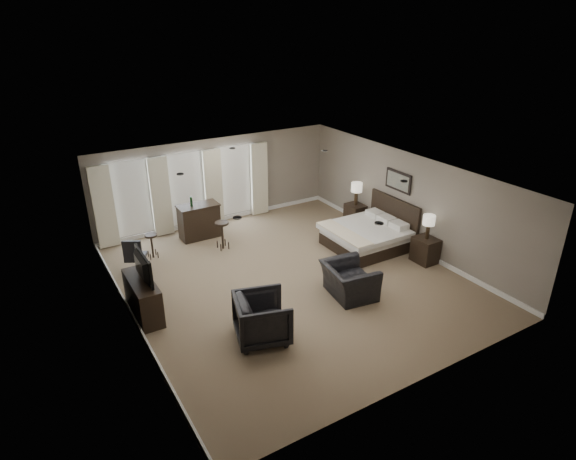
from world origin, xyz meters
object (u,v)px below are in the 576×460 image
bed (363,227)px  armchair_far (262,316)px  nightstand_far (355,214)px  bar_stool_right (222,235)px  armchair_near (349,275)px  nightstand_near (425,250)px  dresser (143,298)px  desk_chair (136,256)px  bar_counter (199,221)px  lamp_near (428,227)px  tv (140,278)px  bar_stool_left (152,246)px  lamp_far (356,194)px

bed → armchair_far: bed is taller
nightstand_far → bar_stool_right: bar_stool_right is taller
armchair_near → nightstand_near: bearing=-75.7°
nightstand_near → dresser: bearing=169.1°
nightstand_far → bar_stool_right: (-4.17, 0.51, 0.08)m
bed → armchair_near: 2.51m
armchair_near → bed: bearing=-37.9°
armchair_far → desk_chair: size_ratio=1.03×
dresser → armchair_near: 4.53m
armchair_far → bar_counter: 5.20m
lamp_near → tv: (-6.92, 1.33, -0.08)m
armchair_near → bar_stool_left: (-3.29, 4.16, -0.18)m
nightstand_near → tv: bearing=169.1°
lamp_near → desk_chair: size_ratio=0.63×
lamp_far → desk_chair: lamp_far is taller
dresser → lamp_near: bearing=-10.9°
tv → desk_chair: 1.92m
nightstand_far → desk_chair: (-6.57, 0.28, 0.19)m
nightstand_near → bar_counter: (-4.44, 4.44, 0.17)m
lamp_near → bar_counter: lamp_near is taller
nightstand_near → bar_stool_right: bar_stool_right is taller
armchair_near → armchair_far: size_ratio=1.12×
lamp_far → armchair_far: bearing=-145.0°
nightstand_far → lamp_near: bearing=-90.0°
armchair_near → bar_stool_left: armchair_near is taller
tv → armchair_near: size_ratio=0.91×
bed → armchair_near: bearing=-136.1°
bar_stool_right → nightstand_near: bearing=-39.3°
dresser → nightstand_far: bearing=12.7°
bar_stool_left → bar_stool_right: 1.87m
armchair_near → bar_stool_left: bearing=46.5°
armchair_near → bar_stool_left: size_ratio=1.75×
nightstand_far → bar_stool_left: bar_stool_left is taller
nightstand_far → bar_stool_left: size_ratio=0.94×
dresser → desk_chair: size_ratio=1.42×
bed → tv: bed is taller
bed → nightstand_near: (0.89, -1.45, -0.30)m
armchair_near → bar_counter: bearing=28.4°
desk_chair → bar_stool_left: bearing=-102.1°
dresser → armchair_near: armchair_near is taller
lamp_far → bar_counter: (-4.44, 1.54, -0.47)m
bed → nightstand_far: bed is taller
nightstand_far → lamp_far: 0.66m
lamp_near → dresser: size_ratio=0.44×
lamp_far → bar_stool_right: lamp_far is taller
tv → bar_stool_left: (0.94, 2.54, -0.57)m
bar_stool_right → desk_chair: 2.41m
dresser → armchair_far: armchair_far is taller
nightstand_near → lamp_near: (0.00, 0.00, 0.65)m
bed → bar_counter: 4.64m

